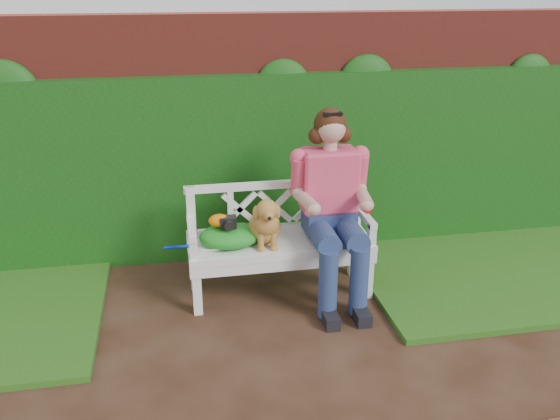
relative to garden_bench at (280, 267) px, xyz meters
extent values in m
plane|color=black|center=(-0.35, -0.85, -0.24)|extent=(60.00, 60.00, 0.00)
cube|color=maroon|center=(-0.35, 1.05, 0.86)|extent=(10.00, 0.30, 2.20)
cube|color=#1C6317|center=(-0.35, 0.83, 0.61)|extent=(10.00, 0.18, 1.70)
cube|color=#1E3F12|center=(2.05, 0.05, -0.21)|extent=(2.60, 2.00, 0.05)
cube|color=black|center=(-0.42, -0.03, 0.45)|extent=(0.14, 0.10, 0.09)
ellipsoid|color=#D76906|center=(-0.49, -0.01, 0.46)|extent=(0.19, 0.16, 0.10)
camera|label=1|loc=(-0.82, -4.33, 2.26)|focal=38.00mm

